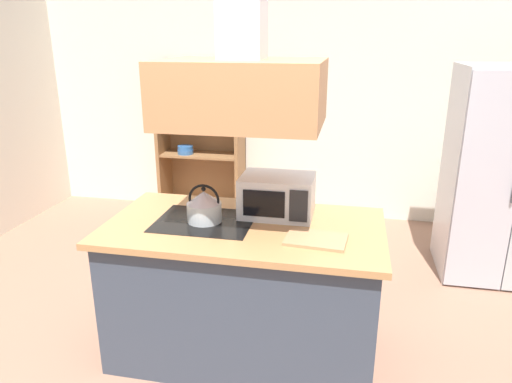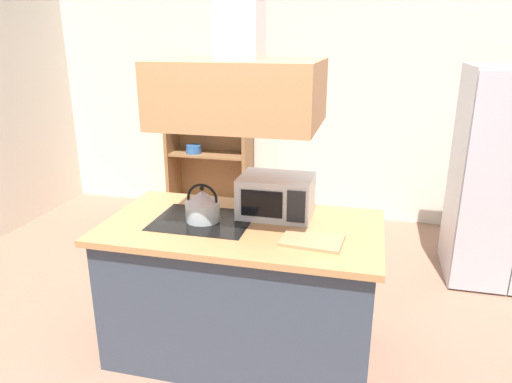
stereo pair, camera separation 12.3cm
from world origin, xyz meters
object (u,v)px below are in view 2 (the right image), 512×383
dish_cabinet (210,147)px  kettle (202,205)px  cutting_board (312,240)px  microwave (276,196)px

dish_cabinet → kettle: bearing=-71.7°
dish_cabinet → kettle: 2.62m
cutting_board → dish_cabinet: bearing=120.1°
dish_cabinet → kettle: (0.82, -2.47, 0.23)m
dish_cabinet → cutting_board: dish_cabinet is taller
dish_cabinet → cutting_board: size_ratio=5.15×
microwave → cutting_board: bearing=-52.3°
dish_cabinet → microwave: size_ratio=3.80×
kettle → cutting_board: (0.70, -0.16, -0.09)m
microwave → kettle: bearing=-153.7°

